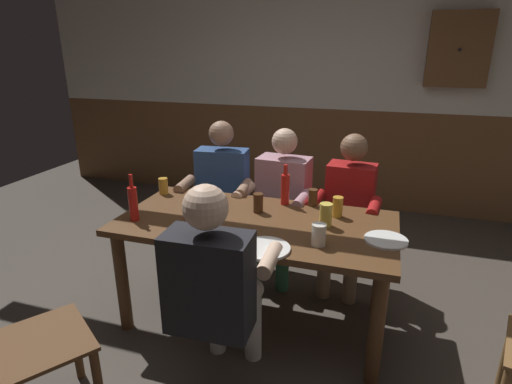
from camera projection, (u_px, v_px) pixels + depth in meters
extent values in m
plane|color=#423A33|center=(253.00, 323.00, 2.79)|extent=(8.15, 8.15, 0.00)
cube|color=beige|center=(324.00, 47.00, 4.42)|extent=(6.79, 0.12, 1.30)
cube|color=brown|center=(318.00, 156.00, 4.83)|extent=(6.79, 0.12, 1.11)
cube|color=brown|center=(256.00, 223.00, 2.60)|extent=(1.73, 0.86, 0.04)
cylinder|color=brown|center=(122.00, 282.00, 2.63)|extent=(0.08, 0.08, 0.69)
cylinder|color=brown|center=(376.00, 330.00, 2.19)|extent=(0.08, 0.08, 0.69)
cylinder|color=brown|center=(175.00, 236.00, 3.26)|extent=(0.08, 0.08, 0.69)
cylinder|color=brown|center=(380.00, 267.00, 2.81)|extent=(0.08, 0.08, 0.69)
cube|color=#2D4C84|center=(223.00, 180.00, 3.40)|extent=(0.43, 0.25, 0.52)
sphere|color=#9E755B|center=(221.00, 134.00, 3.27)|extent=(0.20, 0.20, 0.20)
cylinder|color=silver|center=(232.00, 215.00, 3.33)|extent=(0.17, 0.40, 0.13)
cylinder|color=silver|center=(205.00, 213.00, 3.37)|extent=(0.17, 0.40, 0.13)
cylinder|color=silver|center=(226.00, 256.00, 3.24)|extent=(0.10, 0.10, 0.42)
cylinder|color=silver|center=(199.00, 253.00, 3.28)|extent=(0.10, 0.10, 0.42)
cylinder|color=#9E755B|center=(244.00, 189.00, 3.13)|extent=(0.11, 0.29, 0.08)
cylinder|color=#9E755B|center=(185.00, 185.00, 3.21)|extent=(0.11, 0.29, 0.08)
cube|color=#B78493|center=(284.00, 188.00, 3.26)|extent=(0.42, 0.27, 0.49)
sphere|color=beige|center=(285.00, 141.00, 3.13)|extent=(0.20, 0.20, 0.20)
cylinder|color=#33724C|center=(291.00, 223.00, 3.18)|extent=(0.16, 0.39, 0.13)
cylinder|color=#33724C|center=(265.00, 218.00, 3.26)|extent=(0.16, 0.39, 0.13)
cylinder|color=#33724C|center=(282.00, 265.00, 3.11)|extent=(0.10, 0.10, 0.42)
cylinder|color=#33724C|center=(255.00, 259.00, 3.19)|extent=(0.10, 0.10, 0.42)
cylinder|color=#B78493|center=(302.00, 200.00, 2.94)|extent=(0.10, 0.29, 0.08)
cylinder|color=beige|center=(244.00, 192.00, 3.11)|extent=(0.10, 0.29, 0.08)
cube|color=#AD1919|center=(350.00, 195.00, 3.11)|extent=(0.37, 0.25, 0.48)
sphere|color=brown|center=(354.00, 147.00, 2.99)|extent=(0.20, 0.20, 0.20)
cylinder|color=#997F60|center=(358.00, 231.00, 3.03)|extent=(0.16, 0.39, 0.13)
cylinder|color=#997F60|center=(332.00, 227.00, 3.10)|extent=(0.16, 0.39, 0.13)
cylinder|color=#997F60|center=(350.00, 276.00, 2.96)|extent=(0.10, 0.10, 0.42)
cylinder|color=#997F60|center=(324.00, 271.00, 3.02)|extent=(0.10, 0.10, 0.42)
cylinder|color=#AD1919|center=(374.00, 208.00, 2.81)|extent=(0.10, 0.29, 0.08)
cylinder|color=#AD1919|center=(316.00, 200.00, 2.96)|extent=(0.10, 0.29, 0.08)
cube|color=black|center=(209.00, 283.00, 1.95)|extent=(0.42, 0.23, 0.50)
sphere|color=beige|center=(205.00, 207.00, 1.82)|extent=(0.21, 0.21, 0.21)
cylinder|color=silver|center=(201.00, 302.00, 2.19)|extent=(0.15, 0.42, 0.13)
cylinder|color=silver|center=(242.00, 309.00, 2.14)|extent=(0.15, 0.42, 0.13)
cylinder|color=silver|center=(217.00, 321.00, 2.47)|extent=(0.10, 0.10, 0.42)
cylinder|color=silver|center=(253.00, 327.00, 2.42)|extent=(0.10, 0.10, 0.42)
cylinder|color=black|center=(185.00, 248.00, 2.22)|extent=(0.09, 0.28, 0.08)
cylinder|color=beige|center=(270.00, 260.00, 2.11)|extent=(0.09, 0.28, 0.08)
cylinder|color=brown|center=(506.00, 357.00, 2.17)|extent=(0.04, 0.04, 0.44)
cube|color=brown|center=(38.00, 343.00, 1.94)|extent=(0.61, 0.61, 0.02)
cylinder|color=brown|center=(76.00, 344.00, 2.26)|extent=(0.04, 0.04, 0.44)
cube|color=#B2B7BC|center=(210.00, 198.00, 2.90)|extent=(0.14, 0.10, 0.05)
cylinder|color=white|center=(386.00, 240.00, 2.31)|extent=(0.24, 0.24, 0.01)
cylinder|color=white|center=(265.00, 248.00, 2.22)|extent=(0.28, 0.28, 0.01)
cylinder|color=gold|center=(207.00, 213.00, 2.44)|extent=(0.06, 0.06, 0.20)
cylinder|color=gold|center=(206.00, 191.00, 2.40)|extent=(0.03, 0.03, 0.08)
cylinder|color=red|center=(133.00, 204.00, 2.57)|extent=(0.06, 0.06, 0.22)
cylinder|color=red|center=(131.00, 181.00, 2.52)|extent=(0.02, 0.02, 0.08)
cylinder|color=red|center=(285.00, 190.00, 2.83)|extent=(0.06, 0.06, 0.21)
cylinder|color=red|center=(286.00, 170.00, 2.78)|extent=(0.03, 0.03, 0.07)
cylinder|color=gold|center=(338.00, 207.00, 2.63)|extent=(0.07, 0.07, 0.13)
cylinder|color=#4C2D19|center=(313.00, 197.00, 2.82)|extent=(0.06, 0.06, 0.12)
cylinder|color=#E5C64C|center=(326.00, 215.00, 2.49)|extent=(0.08, 0.08, 0.15)
cylinder|color=gold|center=(194.00, 210.00, 2.57)|extent=(0.08, 0.08, 0.15)
cylinder|color=gold|center=(163.00, 186.00, 3.05)|extent=(0.07, 0.07, 0.12)
cylinder|color=white|center=(319.00, 235.00, 2.26)|extent=(0.08, 0.08, 0.12)
cylinder|color=#4C2D19|center=(258.00, 203.00, 2.71)|extent=(0.07, 0.07, 0.13)
cube|color=brown|center=(459.00, 50.00, 3.94)|extent=(0.56, 0.12, 0.70)
sphere|color=black|center=(460.00, 50.00, 3.87)|extent=(0.03, 0.03, 0.03)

